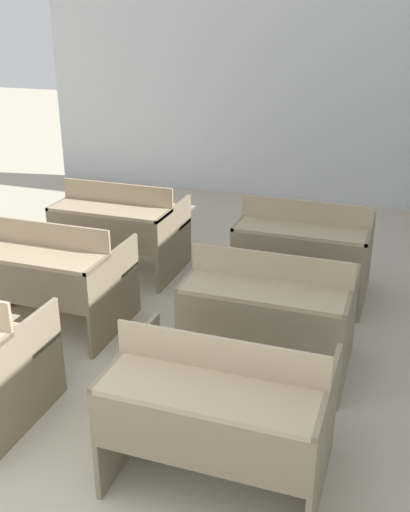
{
  "coord_description": "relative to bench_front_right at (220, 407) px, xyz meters",
  "views": [
    {
      "loc": [
        1.64,
        -1.09,
        2.33
      ],
      "look_at": [
        0.38,
        2.52,
        0.73
      ],
      "focal_mm": 42.0,
      "sensor_mm": 36.0,
      "label": 1
    }
  ],
  "objects": [
    {
      "name": "bench_front_right",
      "position": [
        0.0,
        0.0,
        0.0
      ],
      "size": [
        1.08,
        0.8,
        0.86
      ],
      "color": "#83735C",
      "rests_on": "ground_plane"
    },
    {
      "name": "bench_third_right",
      "position": [
        -0.0,
        2.32,
        0.0
      ],
      "size": [
        1.08,
        0.8,
        0.86
      ],
      "color": "#80715A",
      "rests_on": "ground_plane"
    },
    {
      "name": "bench_second_left",
      "position": [
        -1.74,
        1.16,
        0.0
      ],
      "size": [
        1.08,
        0.8,
        0.86
      ],
      "color": "#7B6C55",
      "rests_on": "ground_plane"
    },
    {
      "name": "bench_third_left",
      "position": [
        -1.71,
        2.29,
        0.0
      ],
      "size": [
        1.08,
        0.8,
        0.86
      ],
      "color": "#7D6E57",
      "rests_on": "ground_plane"
    },
    {
      "name": "wall_back",
      "position": [
        -0.88,
        5.12,
        1.11
      ],
      "size": [
        6.34,
        0.06,
        3.13
      ],
      "color": "silver",
      "rests_on": "ground_plane"
    },
    {
      "name": "bench_second_right",
      "position": [
        -0.01,
        1.13,
        0.0
      ],
      "size": [
        1.08,
        0.8,
        0.86
      ],
      "color": "#81725B",
      "rests_on": "ground_plane"
    }
  ]
}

